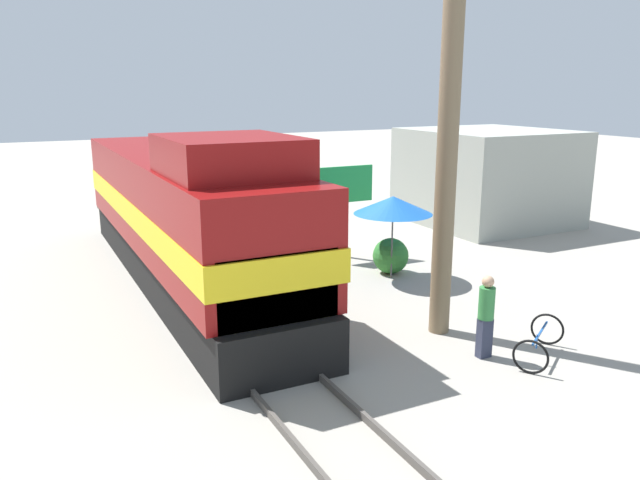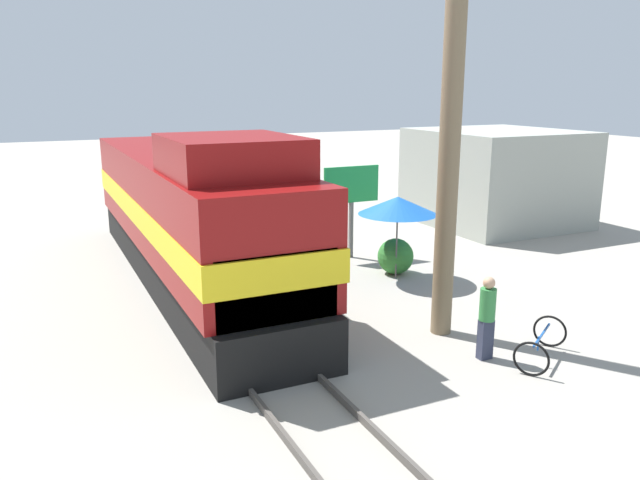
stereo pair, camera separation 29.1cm
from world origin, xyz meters
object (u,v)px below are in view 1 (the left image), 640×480
Objects in this scene: locomotive at (185,217)px; vendor_umbrella at (393,205)px; utility_pole at (451,71)px; person_bystander at (486,313)px; bicycle at (539,342)px; billboard_sign at (346,190)px.

locomotive reaches higher than vendor_umbrella.
utility_pole is at bearing -54.59° from locomotive.
person_bystander is 0.97× the size of bicycle.
person_bystander is (4.36, -7.82, -1.03)m from locomotive.
utility_pole is 4.71× the size of vendor_umbrella.
bicycle is at bearing -66.43° from utility_pole.
utility_pole reaches higher than bicycle.
billboard_sign is 1.66× the size of bicycle.
utility_pole reaches higher than billboard_sign.
locomotive reaches higher than bicycle.
locomotive is 1.29× the size of utility_pole.
billboard_sign is at bearing 145.32° from bicycle.
locomotive is 5.65m from billboard_sign.
bicycle is at bearing -93.01° from vendor_umbrella.
utility_pole is 6.34× the size of bicycle.
vendor_umbrella is (1.29, 4.07, -3.74)m from utility_pole.
vendor_umbrella is 6.57m from bicycle.
utility_pole is at bearing 170.44° from bicycle.
billboard_sign reaches higher than person_bystander.
bicycle is (5.37, -8.40, -1.66)m from locomotive.
utility_pole is 6.52× the size of person_bystander.
locomotive is 10.11m from bicycle.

